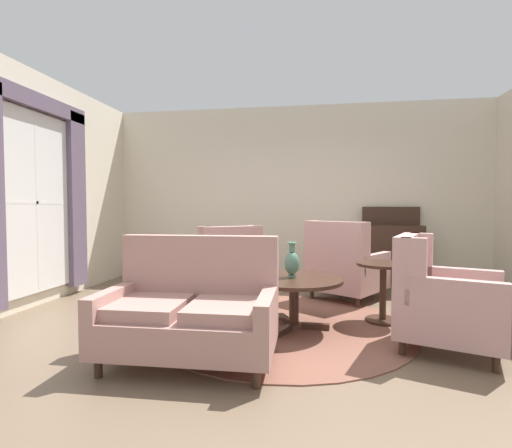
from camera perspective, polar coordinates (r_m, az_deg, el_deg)
The scene contains 14 objects.
ground at distance 3.84m, azimuth 3.49°, elevation -16.44°, with size 8.95×8.95×0.00m, color brown.
wall_back at distance 6.55m, azimuth 6.01°, elevation 4.61°, with size 6.55×0.08×2.98m, color beige.
wall_left at distance 5.73m, azimuth -29.28°, elevation 4.61°, with size 0.08×4.09×2.98m, color beige.
baseboard_back at distance 6.60m, azimuth 5.93°, elevation -7.88°, with size 6.39×0.03×0.12m, color #382319.
area_rug at distance 4.13m, azimuth 3.90°, elevation -15.01°, with size 2.72×2.72×0.01m, color brown.
window_with_curtains at distance 5.46m, azimuth -30.16°, elevation 4.47°, with size 0.12×1.80×2.54m.
coffee_table at distance 3.92m, azimuth 5.78°, elevation -9.31°, with size 0.99×0.99×0.53m.
porcelain_vase at distance 3.92m, azimuth 5.47°, elevation -5.80°, with size 0.15×0.15×0.36m.
settee at distance 3.17m, azimuth -9.82°, elevation -12.87°, with size 1.38×0.82×1.00m.
armchair_near_window at distance 5.15m, azimuth -4.97°, elevation -6.70°, with size 1.18×1.19×1.01m.
armchair_far_left at distance 3.70m, azimuth 26.02°, elevation -10.42°, with size 1.03×0.96×1.00m.
armchair_back_corner at distance 5.24m, azimuth 13.18°, elevation -6.41°, with size 1.19×1.20×1.07m.
side_table at distance 4.34m, azimuth 18.67°, elevation -8.94°, with size 0.56×0.56×0.65m.
sideboard at distance 6.40m, azimuth 19.93°, elevation -3.90°, with size 0.90×0.39×1.26m.
Camera 1 is at (0.35, -3.62, 1.25)m, focal length 26.42 mm.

